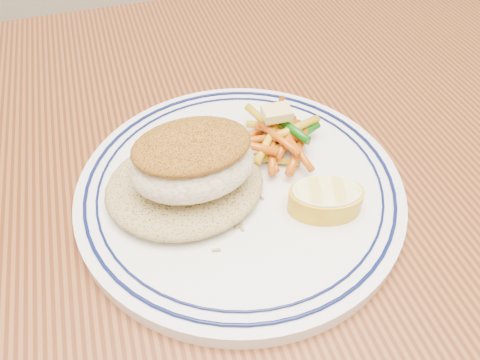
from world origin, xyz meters
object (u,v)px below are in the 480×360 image
lemon_wedge (325,198)px  fish_fillet (192,160)px  vegetable_pile (277,139)px  dining_table (280,281)px  rice_pilaf (185,182)px  plate (240,188)px

lemon_wedge → fish_fillet: bearing=156.3°
fish_fillet → vegetable_pile: fish_fillet is taller
vegetable_pile → lemon_wedge: size_ratio=1.54×
dining_table → vegetable_pile: vegetable_pile is taller
dining_table → fish_fillet: fish_fillet is taller
dining_table → fish_fillet: size_ratio=14.78×
fish_fillet → lemon_wedge: (0.10, -0.04, -0.03)m
rice_pilaf → vegetable_pile: vegetable_pile is taller
rice_pilaf → vegetable_pile: 0.10m
fish_fillet → lemon_wedge: bearing=-23.7°
fish_fillet → vegetable_pile: bearing=23.5°
dining_table → lemon_wedge: 0.13m
vegetable_pile → lemon_wedge: bearing=-81.2°
rice_pilaf → fish_fillet: bearing=-51.9°
plate → fish_fillet: size_ratio=2.86×
dining_table → plate: 0.12m
rice_pilaf → lemon_wedge: (0.11, -0.05, 0.00)m
dining_table → lemon_wedge: (0.03, -0.01, 0.13)m
rice_pilaf → lemon_wedge: 0.12m
plate → vegetable_pile: size_ratio=2.67×
fish_fillet → dining_table: bearing=-26.8°
plate → fish_fillet: 0.07m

